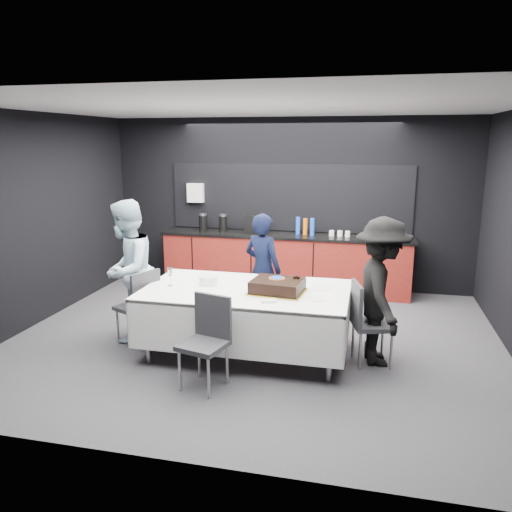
{
  "coord_description": "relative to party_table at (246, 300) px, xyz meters",
  "views": [
    {
      "loc": [
        1.34,
        -5.67,
        2.43
      ],
      "look_at": [
        0.0,
        0.1,
        1.05
      ],
      "focal_mm": 35.0,
      "sensor_mm": 36.0,
      "label": 1
    }
  ],
  "objects": [
    {
      "name": "fork_pile",
      "position": [
        0.35,
        -0.41,
        0.15
      ],
      "size": [
        0.18,
        0.14,
        0.03
      ],
      "primitive_type": "cube",
      "rotation": [
        0.0,
        0.0,
        0.26
      ],
      "color": "white",
      "rests_on": "party_table"
    },
    {
      "name": "champagne_flute",
      "position": [
        -0.89,
        -0.08,
        0.3
      ],
      "size": [
        0.06,
        0.06,
        0.22
      ],
      "color": "white",
      "rests_on": "party_table"
    },
    {
      "name": "loose_plate_right_a",
      "position": [
        0.83,
        0.21,
        0.14
      ],
      "size": [
        0.22,
        0.22,
        0.01
      ],
      "primitive_type": "cylinder",
      "color": "white",
      "rests_on": "party_table"
    },
    {
      "name": "loose_plate_right_b",
      "position": [
        0.81,
        -0.21,
        0.14
      ],
      "size": [
        0.19,
        0.19,
        0.01
      ],
      "primitive_type": "cylinder",
      "color": "white",
      "rests_on": "party_table"
    },
    {
      "name": "plate_stack",
      "position": [
        -0.48,
        0.08,
        0.19
      ],
      "size": [
        0.22,
        0.22,
        0.1
      ],
      "primitive_type": "cylinder",
      "color": "white",
      "rests_on": "party_table"
    },
    {
      "name": "chair_right",
      "position": [
        1.34,
        0.03,
        -0.11
      ],
      "size": [
        0.51,
        0.51,
        0.92
      ],
      "color": "#2D2E32",
      "rests_on": "ground"
    },
    {
      "name": "kitchenette",
      "position": [
        -0.02,
        2.62,
        -0.1
      ],
      "size": [
        4.1,
        0.64,
        2.05
      ],
      "color": "maroon",
      "rests_on": "ground"
    },
    {
      "name": "loose_plate_far",
      "position": [
        -0.02,
        0.31,
        0.14
      ],
      "size": [
        0.19,
        0.19,
        0.01
      ],
      "primitive_type": "cylinder",
      "color": "white",
      "rests_on": "party_table"
    },
    {
      "name": "person_center",
      "position": [
        -0.02,
        0.99,
        0.11
      ],
      "size": [
        0.65,
        0.55,
        1.51
      ],
      "primitive_type": "imported",
      "rotation": [
        0.0,
        0.0,
        2.73
      ],
      "color": "black",
      "rests_on": "ground"
    },
    {
      "name": "cake_assembly",
      "position": [
        0.37,
        -0.05,
        0.21
      ],
      "size": [
        0.64,
        0.55,
        0.18
      ],
      "color": "gold",
      "rests_on": "party_table"
    },
    {
      "name": "chair_near",
      "position": [
        -0.19,
        -0.83,
        -0.11
      ],
      "size": [
        0.51,
        0.51,
        0.92
      ],
      "color": "#2D2E32",
      "rests_on": "ground"
    },
    {
      "name": "person_right",
      "position": [
        1.5,
        0.1,
        0.18
      ],
      "size": [
        0.79,
        1.15,
        1.64
      ],
      "primitive_type": "imported",
      "rotation": [
        0.0,
        0.0,
        1.76
      ],
      "color": "black",
      "rests_on": "ground"
    },
    {
      "name": "chair_left",
      "position": [
        -1.3,
        -0.03,
        -0.11
      ],
      "size": [
        0.56,
        0.56,
        0.92
      ],
      "color": "#2D2E32",
      "rests_on": "ground"
    },
    {
      "name": "ground",
      "position": [
        0.0,
        0.4,
        -0.64
      ],
      "size": [
        6.0,
        6.0,
        0.0
      ],
      "primitive_type": "plane",
      "color": "#3F3F44",
      "rests_on": "ground"
    },
    {
      "name": "loose_plate_near",
      "position": [
        -0.27,
        -0.44,
        0.14
      ],
      "size": [
        0.22,
        0.22,
        0.01
      ],
      "primitive_type": "cylinder",
      "color": "white",
      "rests_on": "party_table"
    },
    {
      "name": "room_shell",
      "position": [
        0.0,
        0.4,
        1.22
      ],
      "size": [
        6.04,
        5.04,
        2.82
      ],
      "color": "white",
      "rests_on": "ground"
    },
    {
      "name": "party_table",
      "position": [
        0.0,
        0.0,
        0.0
      ],
      "size": [
        2.32,
        1.32,
        0.78
      ],
      "color": "#99999E",
      "rests_on": "ground"
    },
    {
      "name": "person_left",
      "position": [
        -1.54,
        0.13,
        0.23
      ],
      "size": [
        0.7,
        0.88,
        1.74
      ],
      "primitive_type": "imported",
      "rotation": [
        0.0,
        0.0,
        -1.52
      ],
      "color": "silver",
      "rests_on": "ground"
    }
  ]
}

